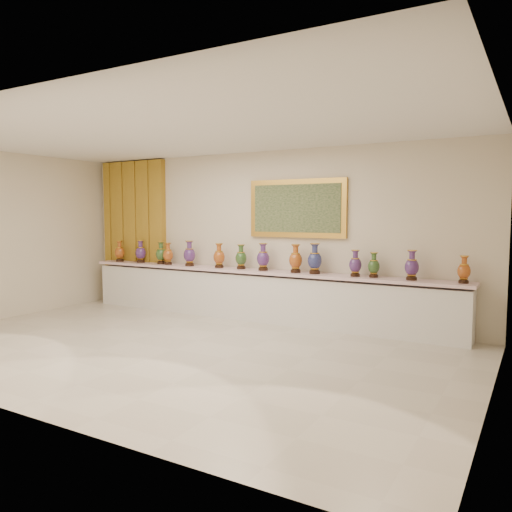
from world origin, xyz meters
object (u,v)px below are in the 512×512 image
at_px(vase_0, 120,252).
at_px(vase_2, 161,254).
at_px(counter, 255,296).
at_px(vase_1, 141,253).

relative_size(vase_0, vase_2, 0.98).
relative_size(counter, vase_0, 16.73).
distance_m(counter, vase_1, 2.78).
relative_size(vase_0, vase_1, 0.96).
distance_m(vase_0, vase_1, 0.54).
bearing_deg(vase_1, vase_0, -175.23).
xyz_separation_m(vase_0, vase_2, (1.10, 0.02, 0.00)).
xyz_separation_m(counter, vase_2, (-2.14, -0.04, 0.66)).
xyz_separation_m(vase_1, vase_2, (0.56, -0.02, -0.00)).
bearing_deg(counter, vase_1, -179.72).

